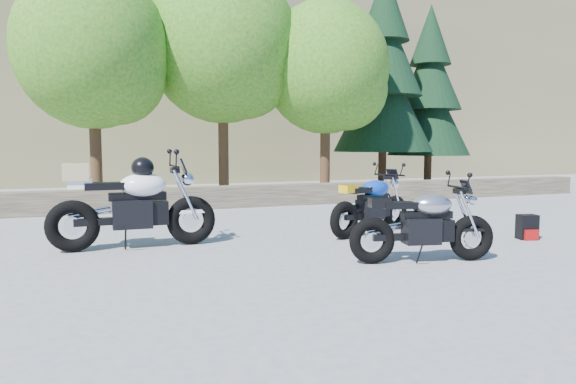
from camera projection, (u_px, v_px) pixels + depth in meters
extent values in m
plane|color=gray|center=(300.00, 254.00, 6.88)|extent=(90.00, 90.00, 0.00)
cube|color=#45382E|center=(212.00, 197.00, 11.98)|extent=(22.00, 0.55, 0.50)
cube|color=#676740|center=(181.00, 52.00, 33.33)|extent=(80.00, 30.00, 15.00)
cylinder|color=#382314|center=(96.00, 143.00, 12.56)|extent=(0.28, 0.28, 3.02)
sphere|color=#226716|center=(92.00, 49.00, 12.36)|extent=(3.67, 3.67, 3.67)
sphere|color=#226716|center=(116.00, 76.00, 12.31)|extent=(2.38, 2.38, 2.38)
cylinder|color=#382314|center=(223.00, 137.00, 14.09)|extent=(0.28, 0.28, 3.36)
sphere|color=#226716|center=(222.00, 44.00, 13.86)|extent=(4.08, 4.08, 4.08)
sphere|color=#226716|center=(243.00, 70.00, 13.82)|extent=(2.64, 2.64, 2.64)
cylinder|color=#382314|center=(325.00, 146.00, 14.54)|extent=(0.28, 0.28, 2.91)
sphere|color=#226716|center=(326.00, 67.00, 14.34)|extent=(3.54, 3.54, 3.54)
sphere|color=#226716|center=(346.00, 89.00, 14.29)|extent=(2.29, 2.29, 2.29)
cylinder|color=#382314|center=(382.00, 157.00, 16.60)|extent=(0.26, 0.26, 2.16)
cone|color=black|center=(383.00, 101.00, 16.44)|extent=(3.17, 3.17, 3.24)
cone|color=black|center=(384.00, 51.00, 16.30)|extent=(2.45, 2.45, 2.88)
cone|color=black|center=(385.00, 4.00, 16.17)|extent=(1.58, 1.58, 2.30)
cylinder|color=#382314|center=(428.00, 160.00, 17.95)|extent=(0.26, 0.26, 1.92)
cone|color=black|center=(429.00, 114.00, 17.81)|extent=(2.82, 2.82, 2.88)
cone|color=black|center=(430.00, 73.00, 17.68)|extent=(2.18, 2.18, 2.56)
cone|color=black|center=(431.00, 35.00, 17.56)|extent=(1.41, 1.41, 2.05)
torus|color=black|center=(471.00, 238.00, 6.49)|extent=(0.60, 0.27, 0.58)
torus|color=black|center=(372.00, 241.00, 6.31)|extent=(0.60, 0.27, 0.58)
cylinder|color=silver|center=(471.00, 238.00, 6.49)|extent=(0.20, 0.08, 0.20)
cylinder|color=silver|center=(372.00, 241.00, 6.31)|extent=(0.20, 0.08, 0.20)
cube|color=black|center=(421.00, 231.00, 6.39)|extent=(0.48, 0.36, 0.33)
cube|color=black|center=(426.00, 215.00, 6.38)|extent=(0.65, 0.28, 0.09)
ellipsoid|color=#AFAEB3|center=(431.00, 205.00, 6.38)|extent=(0.58, 0.46, 0.27)
cube|color=black|center=(401.00, 205.00, 6.32)|extent=(0.48, 0.29, 0.08)
cube|color=black|center=(380.00, 203.00, 6.28)|extent=(0.29, 0.23, 0.12)
cylinder|color=black|center=(459.00, 188.00, 6.41)|extent=(0.16, 0.59, 0.03)
sphere|color=silver|center=(470.00, 200.00, 6.45)|extent=(0.16, 0.16, 0.16)
torus|color=black|center=(191.00, 220.00, 7.55)|extent=(0.72, 0.18, 0.72)
torus|color=black|center=(73.00, 226.00, 6.99)|extent=(0.72, 0.18, 0.72)
cylinder|color=silver|center=(191.00, 220.00, 7.55)|extent=(0.25, 0.05, 0.25)
cylinder|color=silver|center=(73.00, 226.00, 6.99)|extent=(0.25, 0.05, 0.25)
cube|color=black|center=(132.00, 214.00, 7.25)|extent=(0.54, 0.34, 0.40)
cube|color=black|center=(138.00, 196.00, 7.26)|extent=(0.79, 0.18, 0.11)
ellipsoid|color=white|center=(143.00, 185.00, 7.27)|extent=(0.65, 0.44, 0.34)
cube|color=black|center=(106.00, 186.00, 7.10)|extent=(0.56, 0.25, 0.10)
cube|color=white|center=(80.00, 183.00, 6.98)|extent=(0.31, 0.23, 0.15)
cylinder|color=black|center=(175.00, 166.00, 7.40)|extent=(0.04, 0.74, 0.04)
sphere|color=silver|center=(187.00, 179.00, 7.48)|extent=(0.20, 0.20, 0.20)
ellipsoid|color=black|center=(143.00, 168.00, 7.25)|extent=(0.32, 0.33, 0.30)
cube|color=tan|center=(76.00, 172.00, 6.95)|extent=(0.34, 0.29, 0.22)
torus|color=black|center=(395.00, 212.00, 8.89)|extent=(0.61, 0.36, 0.60)
torus|color=black|center=(344.00, 220.00, 7.98)|extent=(0.61, 0.36, 0.60)
cylinder|color=silver|center=(395.00, 212.00, 8.89)|extent=(0.20, 0.11, 0.21)
cylinder|color=silver|center=(344.00, 220.00, 7.98)|extent=(0.20, 0.11, 0.21)
cube|color=black|center=(370.00, 209.00, 8.41)|extent=(0.52, 0.43, 0.34)
cube|color=black|center=(373.00, 197.00, 8.44)|extent=(0.66, 0.39, 0.09)
ellipsoid|color=#0B35AB|center=(376.00, 189.00, 8.47)|extent=(0.63, 0.54, 0.28)
cube|color=black|center=(360.00, 190.00, 8.19)|extent=(0.51, 0.37, 0.08)
cube|color=#E5B00C|center=(348.00, 189.00, 8.00)|extent=(0.31, 0.27, 0.12)
cylinder|color=black|center=(389.00, 175.00, 8.70)|extent=(0.26, 0.58, 0.03)
sphere|color=silver|center=(394.00, 184.00, 8.82)|extent=(0.17, 0.17, 0.17)
cube|color=black|center=(527.00, 227.00, 7.98)|extent=(0.32, 0.26, 0.39)
cube|color=#9E0D0D|center=(531.00, 235.00, 7.87)|extent=(0.23, 0.09, 0.16)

